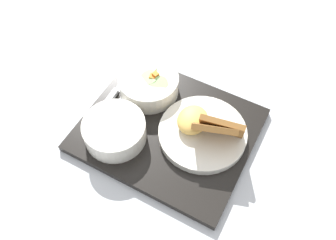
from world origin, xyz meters
The scene contains 7 objects.
ground_plane centered at (0.00, 0.00, 0.00)m, with size 4.00×4.00×0.00m, color silver.
serving_tray centered at (0.00, 0.00, 0.01)m, with size 0.38×0.32×0.02m.
bowl_salad centered at (-0.09, 0.07, 0.05)m, with size 0.14×0.14×0.06m.
bowl_soup centered at (-0.09, -0.08, 0.05)m, with size 0.14×0.14×0.05m.
plate_main centered at (0.08, 0.02, 0.04)m, with size 0.20×0.20×0.09m.
knife centered at (-0.16, 0.02, 0.02)m, with size 0.02×0.21×0.01m.
spoon centered at (-0.13, 0.02, 0.02)m, with size 0.03×0.13×0.01m.
Camera 1 is at (0.21, -0.38, 0.69)m, focal length 38.00 mm.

